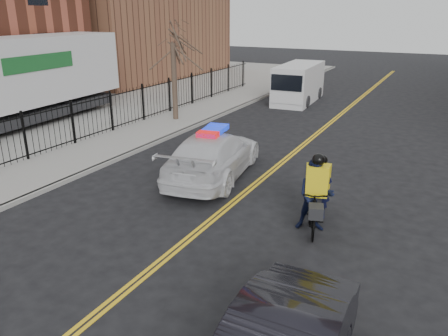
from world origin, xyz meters
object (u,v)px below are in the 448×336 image
Objects in this scene: police_cruiser at (213,155)px; semi_trailer at (2,80)px; cyclist_near at (319,196)px; cyclist_far at (315,201)px; cargo_van at (298,84)px.

police_cruiser is 12.47m from semi_trailer.
cyclist_near is 0.90m from cyclist_far.
semi_trailer is (-10.51, -13.85, 1.36)m from cargo_van.
cargo_van is 2.97× the size of cyclist_near.
semi_trailer reaches higher than cargo_van.
cyclist_near is at bearing 151.45° from police_cruiser.
police_cruiser is 4.59m from cyclist_near.
cargo_van reaches higher than cyclist_far.
police_cruiser is 3.00× the size of cyclist_near.
cyclist_near is at bearing 80.05° from cyclist_far.
police_cruiser is at bearing -86.73° from cargo_van.
police_cruiser is at bearing -7.97° from semi_trailer.
semi_trailer is 7.27× the size of cyclist_near.
semi_trailer is 16.94m from cyclist_near.
semi_trailer reaches higher than cyclist_near.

